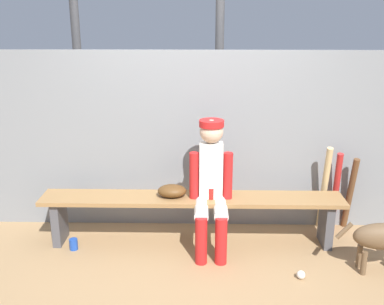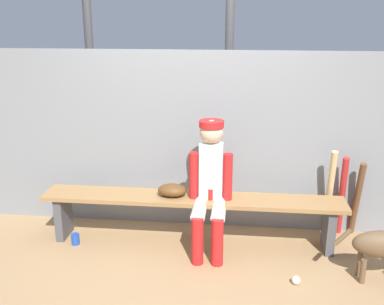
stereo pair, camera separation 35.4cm
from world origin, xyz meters
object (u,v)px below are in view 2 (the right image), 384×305
at_px(dugout_bench, 192,206).
at_px(baseball_glove, 172,190).
at_px(bat_wood_dark, 357,199).
at_px(bat_wood_natural, 329,193).
at_px(cup_on_bench, 211,194).
at_px(bat_aluminum_red, 342,196).
at_px(player_seated, 210,183).
at_px(baseball, 296,280).
at_px(cup_on_ground, 75,239).

xyz_separation_m(dugout_bench, baseball_glove, (-0.19, 0.00, 0.16)).
bearing_deg(bat_wood_dark, bat_wood_natural, -172.05).
distance_m(dugout_bench, bat_wood_natural, 1.39).
xyz_separation_m(bat_wood_natural, cup_on_bench, (-1.17, -0.33, 0.08)).
distance_m(dugout_bench, bat_aluminum_red, 1.52).
xyz_separation_m(player_seated, bat_aluminum_red, (1.30, 0.44, -0.26)).
distance_m(bat_wood_dark, baseball, 1.23).
height_order(baseball, cup_on_bench, cup_on_bench).
distance_m(baseball, cup_on_ground, 2.15).
distance_m(dugout_bench, baseball_glove, 0.25).
bearing_deg(baseball_glove, cup_on_bench, -4.93).
xyz_separation_m(baseball, cup_on_bench, (-0.77, 0.59, 0.51)).
relative_size(baseball_glove, bat_wood_natural, 0.30).
xyz_separation_m(dugout_bench, bat_wood_natural, (1.36, 0.30, 0.08)).
height_order(player_seated, bat_wood_natural, player_seated).
bearing_deg(player_seated, dugout_bench, 148.37).
relative_size(dugout_bench, bat_aluminum_red, 3.40).
bearing_deg(bat_aluminum_red, bat_wood_dark, 5.11).
bearing_deg(bat_wood_natural, bat_aluminum_red, 11.27).
bearing_deg(bat_wood_natural, cup_on_bench, -164.16).
distance_m(dugout_bench, bat_wood_dark, 1.67).
relative_size(baseball_glove, cup_on_ground, 2.55).
height_order(player_seated, bat_aluminum_red, player_seated).
xyz_separation_m(bat_aluminum_red, baseball, (-0.53, -0.95, -0.39)).
distance_m(player_seated, cup_on_ground, 1.47).
height_order(dugout_bench, baseball_glove, baseball_glove).
bearing_deg(bat_wood_natural, cup_on_ground, -169.55).
bearing_deg(dugout_bench, player_seated, -31.63).
distance_m(bat_wood_natural, cup_on_bench, 1.22).
height_order(bat_aluminum_red, cup_on_ground, bat_aluminum_red).
distance_m(bat_aluminum_red, cup_on_bench, 1.36).
bearing_deg(bat_aluminum_red, player_seated, -161.47).
distance_m(dugout_bench, baseball, 1.19).
height_order(dugout_bench, bat_wood_natural, bat_wood_natural).
bearing_deg(baseball_glove, bat_wood_dark, 10.51).
height_order(baseball_glove, bat_aluminum_red, bat_aluminum_red).
bearing_deg(dugout_bench, bat_aluminum_red, 12.38).
xyz_separation_m(bat_wood_dark, cup_on_bench, (-1.46, -0.37, 0.15)).
bearing_deg(baseball, bat_wood_natural, 66.42).
bearing_deg(bat_wood_dark, player_seated, -162.82).
bearing_deg(cup_on_bench, baseball_glove, 175.07).
bearing_deg(cup_on_bench, bat_wood_dark, 14.34).
height_order(baseball, cup_on_ground, cup_on_ground).
distance_m(bat_wood_natural, bat_aluminum_red, 0.14).
height_order(bat_aluminum_red, cup_on_bench, bat_aluminum_red).
xyz_separation_m(player_seated, baseball, (0.77, -0.51, -0.65)).
xyz_separation_m(player_seated, bat_wood_dark, (1.46, 0.45, -0.29)).
bearing_deg(player_seated, baseball, -33.39).
xyz_separation_m(dugout_bench, bat_wood_dark, (1.64, 0.34, 0.01)).
distance_m(dugout_bench, cup_on_ground, 1.20).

